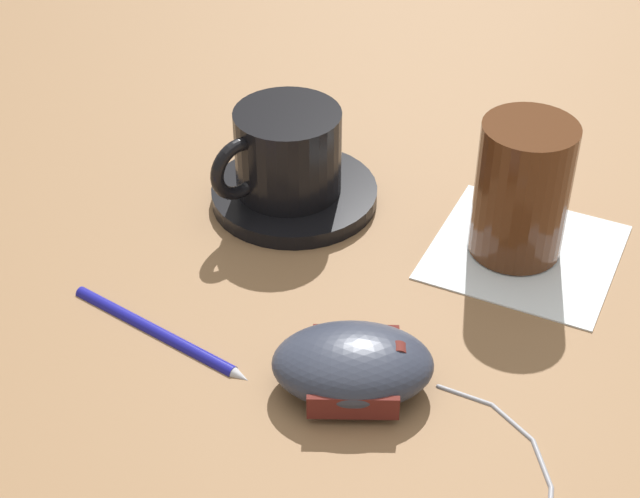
% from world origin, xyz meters
% --- Properties ---
extents(ground_plane, '(3.00, 3.00, 0.00)m').
position_xyz_m(ground_plane, '(0.00, 0.00, 0.00)').
color(ground_plane, olive).
extents(saucer, '(0.13, 0.13, 0.01)m').
position_xyz_m(saucer, '(-0.13, 0.07, 0.01)').
color(saucer, black).
rests_on(saucer, ground).
extents(coffee_cup, '(0.08, 0.11, 0.07)m').
position_xyz_m(coffee_cup, '(-0.13, 0.07, 0.05)').
color(coffee_cup, black).
rests_on(coffee_cup, saucer).
extents(computer_mouse, '(0.12, 0.11, 0.04)m').
position_xyz_m(computer_mouse, '(0.01, -0.08, 0.02)').
color(computer_mouse, '#2D3342').
rests_on(computer_mouse, ground).
extents(mouse_cable, '(0.15, 0.13, 0.00)m').
position_xyz_m(mouse_cable, '(0.14, -0.10, 0.00)').
color(mouse_cable, gray).
rests_on(mouse_cable, ground).
extents(napkin_under_glass, '(0.15, 0.15, 0.00)m').
position_xyz_m(napkin_under_glass, '(0.05, 0.11, 0.00)').
color(napkin_under_glass, white).
rests_on(napkin_under_glass, ground).
extents(drinking_glass, '(0.07, 0.07, 0.10)m').
position_xyz_m(drinking_glass, '(0.04, 0.11, 0.05)').
color(drinking_glass, '#4C2814').
rests_on(drinking_glass, napkin_under_glass).
extents(pen, '(0.15, 0.02, 0.01)m').
position_xyz_m(pen, '(-0.12, -0.11, 0.00)').
color(pen, navy).
rests_on(pen, ground).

